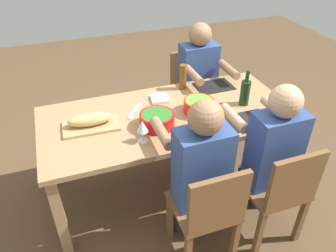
{
  "coord_description": "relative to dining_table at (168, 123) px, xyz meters",
  "views": [
    {
      "loc": [
        -0.72,
        -2.01,
        2.11
      ],
      "look_at": [
        0.0,
        0.0,
        0.63
      ],
      "focal_mm": 35.45,
      "sensor_mm": 36.0,
      "label": 1
    }
  ],
  "objects": [
    {
      "name": "wine_glass",
      "position": [
        -0.27,
        -0.26,
        0.2
      ],
      "size": [
        0.08,
        0.08,
        0.17
      ],
      "color": "silver",
      "rests_on": "dining_table"
    },
    {
      "name": "diner_far_right",
      "position": [
        0.53,
        0.58,
        0.04
      ],
      "size": [
        0.41,
        0.53,
        1.2
      ],
      "color": "#2D2D38",
      "rests_on": "ground_plane"
    },
    {
      "name": "ground_plane",
      "position": [
        0.0,
        0.0,
        -0.66
      ],
      "size": [
        8.0,
        8.0,
        0.0
      ],
      "primitive_type": "plane",
      "color": "brown"
    },
    {
      "name": "placemat_near_right",
      "position": [
        0.53,
        -0.29,
        0.08
      ],
      "size": [
        0.32,
        0.23,
        0.01
      ],
      "primitive_type": "cube",
      "color": "black",
      "rests_on": "dining_table"
    },
    {
      "name": "bread_loaf",
      "position": [
        -0.58,
        0.02,
        0.15
      ],
      "size": [
        0.32,
        0.12,
        0.09
      ],
      "primitive_type": "ellipsoid",
      "rotation": [
        0.0,
        0.0,
        -0.05
      ],
      "color": "tan",
      "rests_on": "cutting_board"
    },
    {
      "name": "dining_table",
      "position": [
        0.0,
        0.0,
        0.0
      ],
      "size": [
        1.92,
        0.89,
        0.74
      ],
      "color": "#A87F56",
      "rests_on": "ground_plane"
    },
    {
      "name": "napkin_stack",
      "position": [
        0.01,
        0.22,
        0.09
      ],
      "size": [
        0.16,
        0.16,
        0.02
      ],
      "primitive_type": "cube",
      "rotation": [
        0.0,
        0.0,
        -0.15
      ],
      "color": "white",
      "rests_on": "dining_table"
    },
    {
      "name": "beer_bottle",
      "position": [
        0.26,
        0.34,
        0.19
      ],
      "size": [
        0.06,
        0.06,
        0.22
      ],
      "primitive_type": "cylinder",
      "color": "brown",
      "rests_on": "dining_table"
    },
    {
      "name": "serving_bowl_salad",
      "position": [
        0.23,
        -0.05,
        0.14
      ],
      "size": [
        0.23,
        0.23,
        0.1
      ],
      "color": "red",
      "rests_on": "dining_table"
    },
    {
      "name": "chair_near_right",
      "position": [
        0.53,
        -0.77,
        -0.18
      ],
      "size": [
        0.4,
        0.4,
        0.85
      ],
      "color": "brown",
      "rests_on": "ground_plane"
    },
    {
      "name": "placemat_far_right",
      "position": [
        0.53,
        0.29,
        0.08
      ],
      "size": [
        0.32,
        0.23,
        0.01
      ],
      "primitive_type": "cube",
      "color": "black",
      "rests_on": "dining_table"
    },
    {
      "name": "wine_bottle",
      "position": [
        0.62,
        -0.06,
        0.19
      ],
      "size": [
        0.08,
        0.08,
        0.29
      ],
      "color": "#193819",
      "rests_on": "dining_table"
    },
    {
      "name": "cutting_board",
      "position": [
        -0.58,
        0.02,
        0.09
      ],
      "size": [
        0.41,
        0.24,
        0.02
      ],
      "primitive_type": "cube",
      "rotation": [
        0.0,
        0.0,
        -0.05
      ],
      "color": "tan",
      "rests_on": "dining_table"
    },
    {
      "name": "chair_far_right",
      "position": [
        0.53,
        0.77,
        -0.18
      ],
      "size": [
        0.4,
        0.4,
        0.85
      ],
      "color": "brown",
      "rests_on": "ground_plane"
    },
    {
      "name": "carving_knife",
      "position": [
        -0.23,
        0.12,
        0.09
      ],
      "size": [
        0.16,
        0.2,
        0.01
      ],
      "primitive_type": "cube",
      "rotation": [
        0.0,
        0.0,
        0.92
      ],
      "color": "silver",
      "rests_on": "dining_table"
    },
    {
      "name": "diner_near_right",
      "position": [
        0.53,
        -0.58,
        0.04
      ],
      "size": [
        0.41,
        0.53,
        1.2
      ],
      "color": "#2D2D38",
      "rests_on": "ground_plane"
    },
    {
      "name": "chair_near_center",
      "position": [
        0.0,
        -0.77,
        -0.18
      ],
      "size": [
        0.4,
        0.4,
        0.85
      ],
      "color": "brown",
      "rests_on": "ground_plane"
    },
    {
      "name": "serving_bowl_greens",
      "position": [
        -0.13,
        -0.13,
        0.14
      ],
      "size": [
        0.25,
        0.25,
        0.1
      ],
      "color": "red",
      "rests_on": "dining_table"
    },
    {
      "name": "diner_near_center",
      "position": [
        0.0,
        -0.58,
        0.04
      ],
      "size": [
        0.41,
        0.53,
        1.2
      ],
      "color": "#2D2D38",
      "rests_on": "ground_plane"
    }
  ]
}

